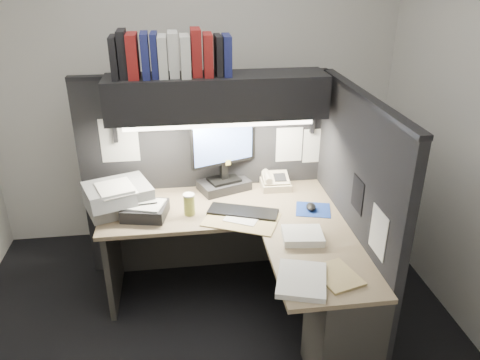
# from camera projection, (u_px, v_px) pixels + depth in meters

# --- Properties ---
(floor) EXTENTS (3.50, 3.50, 0.00)m
(floor) POSITION_uv_depth(u_px,v_px,m) (213.00, 337.00, 3.24)
(floor) COLOR black
(floor) RESTS_ON ground
(wall_back) EXTENTS (3.50, 0.04, 2.70)m
(wall_back) POSITION_uv_depth(u_px,v_px,m) (195.00, 91.00, 4.01)
(wall_back) COLOR silver
(wall_back) RESTS_ON floor
(wall_front) EXTENTS (3.50, 0.04, 2.70)m
(wall_front) POSITION_uv_depth(u_px,v_px,m) (246.00, 355.00, 1.32)
(wall_front) COLOR silver
(wall_front) RESTS_ON floor
(partition_back) EXTENTS (1.90, 0.06, 1.60)m
(partition_back) POSITION_uv_depth(u_px,v_px,m) (205.00, 176.00, 3.74)
(partition_back) COLOR black
(partition_back) RESTS_ON floor
(partition_right) EXTENTS (0.06, 1.50, 1.60)m
(partition_right) POSITION_uv_depth(u_px,v_px,m) (352.00, 214.00, 3.18)
(partition_right) COLOR black
(partition_right) RESTS_ON floor
(desk) EXTENTS (1.70, 1.53, 0.73)m
(desk) POSITION_uv_depth(u_px,v_px,m) (276.00, 280.00, 3.10)
(desk) COLOR #826B52
(desk) RESTS_ON floor
(overhead_shelf) EXTENTS (1.55, 0.34, 0.30)m
(overhead_shelf) POSITION_uv_depth(u_px,v_px,m) (217.00, 96.00, 3.29)
(overhead_shelf) COLOR black
(overhead_shelf) RESTS_ON partition_back
(task_light_tube) EXTENTS (1.32, 0.04, 0.04)m
(task_light_tube) POSITION_uv_depth(u_px,v_px,m) (219.00, 125.00, 3.24)
(task_light_tube) COLOR white
(task_light_tube) RESTS_ON overhead_shelf
(monitor) EXTENTS (0.51, 0.35, 0.57)m
(monitor) POSITION_uv_depth(u_px,v_px,m) (224.00, 163.00, 3.59)
(monitor) COLOR black
(monitor) RESTS_ON desk
(keyboard) EXTENTS (0.52, 0.33, 0.02)m
(keyboard) POSITION_uv_depth(u_px,v_px,m) (243.00, 212.00, 3.33)
(keyboard) COLOR black
(keyboard) RESTS_ON desk
(mousepad) EXTENTS (0.30, 0.28, 0.00)m
(mousepad) POSITION_uv_depth(u_px,v_px,m) (313.00, 210.00, 3.38)
(mousepad) COLOR navy
(mousepad) RESTS_ON desk
(mouse) EXTENTS (0.09, 0.12, 0.04)m
(mouse) POSITION_uv_depth(u_px,v_px,m) (311.00, 207.00, 3.37)
(mouse) COLOR black
(mouse) RESTS_ON mousepad
(telephone) EXTENTS (0.23, 0.24, 0.09)m
(telephone) POSITION_uv_depth(u_px,v_px,m) (275.00, 182.00, 3.71)
(telephone) COLOR beige
(telephone) RESTS_ON desk
(coffee_cup) EXTENTS (0.09, 0.09, 0.15)m
(coffee_cup) POSITION_uv_depth(u_px,v_px,m) (189.00, 205.00, 3.29)
(coffee_cup) COLOR #CABB50
(coffee_cup) RESTS_ON desk
(printer) EXTENTS (0.54, 0.50, 0.18)m
(printer) POSITION_uv_depth(u_px,v_px,m) (118.00, 197.00, 3.38)
(printer) COLOR gray
(printer) RESTS_ON desk
(notebook_stack) EXTENTS (0.34, 0.31, 0.09)m
(notebook_stack) POSITION_uv_depth(u_px,v_px,m) (145.00, 211.00, 3.28)
(notebook_stack) COLOR black
(notebook_stack) RESTS_ON desk
(open_folder) EXTENTS (0.59, 0.50, 0.01)m
(open_folder) POSITION_uv_depth(u_px,v_px,m) (241.00, 220.00, 3.24)
(open_folder) COLOR tan
(open_folder) RESTS_ON desk
(paper_stack_a) EXTENTS (0.28, 0.24, 0.05)m
(paper_stack_a) POSITION_uv_depth(u_px,v_px,m) (302.00, 236.00, 3.01)
(paper_stack_a) COLOR white
(paper_stack_a) RESTS_ON desk
(paper_stack_b) EXTENTS (0.36, 0.40, 0.03)m
(paper_stack_b) POSITION_uv_depth(u_px,v_px,m) (302.00, 280.00, 2.61)
(paper_stack_b) COLOR white
(paper_stack_b) RESTS_ON desk
(manila_stack) EXTENTS (0.28, 0.32, 0.02)m
(manila_stack) POSITION_uv_depth(u_px,v_px,m) (337.00, 276.00, 2.66)
(manila_stack) COLOR tan
(manila_stack) RESTS_ON desk
(binder_row) EXTENTS (0.80, 0.25, 0.31)m
(binder_row) POSITION_uv_depth(u_px,v_px,m) (170.00, 55.00, 3.13)
(binder_row) COLOR black
(binder_row) RESTS_ON overhead_shelf
(pinned_papers) EXTENTS (1.76, 1.31, 0.51)m
(pinned_papers) POSITION_uv_depth(u_px,v_px,m) (262.00, 162.00, 3.35)
(pinned_papers) COLOR white
(pinned_papers) RESTS_ON partition_back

